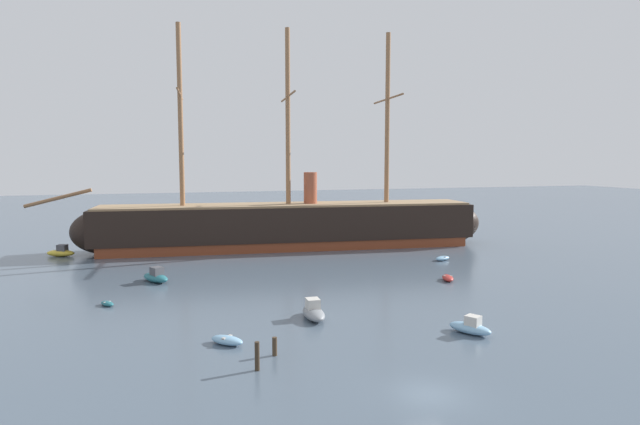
{
  "coord_description": "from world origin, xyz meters",
  "views": [
    {
      "loc": [
        -15.03,
        -27.0,
        13.77
      ],
      "look_at": [
        4.57,
        36.21,
        7.16
      ],
      "focal_mm": 30.15,
      "sensor_mm": 36.0,
      "label": 1
    }
  ],
  "objects_px": {
    "dinghy_mid_left": "(107,304)",
    "sailboat_far_right": "(430,242)",
    "motorboat_far_left": "(61,252)",
    "dinghy_mid_right": "(448,278)",
    "dinghy_foreground_left": "(227,340)",
    "mooring_piling_nearest": "(275,346)",
    "tall_ship": "(289,225)",
    "motorboat_near_centre": "(313,312)",
    "motorboat_foreground_right": "(470,327)",
    "mooring_piling_left_pair": "(257,356)",
    "motorboat_distant_centre": "(259,236)",
    "motorboat_alongside_bow": "(156,277)",
    "dinghy_alongside_stern": "(442,258)"
  },
  "relations": [
    {
      "from": "motorboat_foreground_right",
      "to": "mooring_piling_left_pair",
      "type": "xyz_separation_m",
      "value": [
        -17.5,
        -2.37,
        0.44
      ]
    },
    {
      "from": "dinghy_mid_right",
      "to": "mooring_piling_nearest",
      "type": "bearing_deg",
      "value": -144.43
    },
    {
      "from": "dinghy_alongside_stern",
      "to": "motorboat_far_left",
      "type": "xyz_separation_m",
      "value": [
        -50.13,
        18.79,
        0.29
      ]
    },
    {
      "from": "motorboat_near_centre",
      "to": "dinghy_mid_right",
      "type": "height_order",
      "value": "motorboat_near_centre"
    },
    {
      "from": "motorboat_near_centre",
      "to": "motorboat_foreground_right",
      "type": "bearing_deg",
      "value": -34.85
    },
    {
      "from": "motorboat_far_left",
      "to": "dinghy_mid_right",
      "type": "bearing_deg",
      "value": -33.8
    },
    {
      "from": "dinghy_alongside_stern",
      "to": "motorboat_distant_centre",
      "type": "xyz_separation_m",
      "value": [
        -20.07,
        27.1,
        0.24
      ]
    },
    {
      "from": "dinghy_foreground_left",
      "to": "sailboat_far_right",
      "type": "distance_m",
      "value": 53.32
    },
    {
      "from": "dinghy_foreground_left",
      "to": "motorboat_near_centre",
      "type": "xyz_separation_m",
      "value": [
        8.0,
        4.3,
        0.28
      ]
    },
    {
      "from": "mooring_piling_left_pair",
      "to": "motorboat_near_centre",
      "type": "bearing_deg",
      "value": 55.54
    },
    {
      "from": "dinghy_foreground_left",
      "to": "motorboat_alongside_bow",
      "type": "distance_m",
      "value": 23.42
    },
    {
      "from": "tall_ship",
      "to": "mooring_piling_left_pair",
      "type": "height_order",
      "value": "tall_ship"
    },
    {
      "from": "dinghy_foreground_left",
      "to": "motorboat_foreground_right",
      "type": "bearing_deg",
      "value": -9.63
    },
    {
      "from": "sailboat_far_right",
      "to": "motorboat_distant_centre",
      "type": "height_order",
      "value": "sailboat_far_right"
    },
    {
      "from": "tall_ship",
      "to": "motorboat_alongside_bow",
      "type": "height_order",
      "value": "tall_ship"
    },
    {
      "from": "motorboat_near_centre",
      "to": "mooring_piling_left_pair",
      "type": "height_order",
      "value": "mooring_piling_left_pair"
    },
    {
      "from": "tall_ship",
      "to": "motorboat_near_centre",
      "type": "bearing_deg",
      "value": -100.61
    },
    {
      "from": "dinghy_mid_left",
      "to": "dinghy_foreground_left",
      "type": "bearing_deg",
      "value": -56.13
    },
    {
      "from": "dinghy_alongside_stern",
      "to": "sailboat_far_right",
      "type": "bearing_deg",
      "value": 67.84
    },
    {
      "from": "motorboat_alongside_bow",
      "to": "dinghy_alongside_stern",
      "type": "xyz_separation_m",
      "value": [
        37.35,
        1.85,
        -0.31
      ]
    },
    {
      "from": "motorboat_distant_centre",
      "to": "mooring_piling_nearest",
      "type": "bearing_deg",
      "value": -99.7
    },
    {
      "from": "motorboat_distant_centre",
      "to": "mooring_piling_left_pair",
      "type": "distance_m",
      "value": 58.45
    },
    {
      "from": "motorboat_foreground_right",
      "to": "sailboat_far_right",
      "type": "xyz_separation_m",
      "value": [
        18.94,
        40.9,
        -0.14
      ]
    },
    {
      "from": "dinghy_foreground_left",
      "to": "mooring_piling_nearest",
      "type": "height_order",
      "value": "mooring_piling_nearest"
    },
    {
      "from": "sailboat_far_right",
      "to": "mooring_piling_left_pair",
      "type": "relative_size",
      "value": 2.36
    },
    {
      "from": "motorboat_alongside_bow",
      "to": "mooring_piling_left_pair",
      "type": "xyz_separation_m",
      "value": [
        6.19,
        -28.44,
        0.35
      ]
    },
    {
      "from": "motorboat_distant_centre",
      "to": "mooring_piling_nearest",
      "type": "height_order",
      "value": "motorboat_distant_centre"
    },
    {
      "from": "dinghy_mid_right",
      "to": "mooring_piling_left_pair",
      "type": "bearing_deg",
      "value": -142.84
    },
    {
      "from": "mooring_piling_left_pair",
      "to": "motorboat_alongside_bow",
      "type": "bearing_deg",
      "value": 102.29
    },
    {
      "from": "tall_ship",
      "to": "motorboat_foreground_right",
      "type": "relative_size",
      "value": 18.23
    },
    {
      "from": "motorboat_foreground_right",
      "to": "sailboat_far_right",
      "type": "bearing_deg",
      "value": 65.15
    },
    {
      "from": "motorboat_foreground_right",
      "to": "motorboat_near_centre",
      "type": "distance_m",
      "value": 13.09
    },
    {
      "from": "motorboat_alongside_bow",
      "to": "mooring_piling_nearest",
      "type": "distance_m",
      "value": 27.32
    },
    {
      "from": "mooring_piling_nearest",
      "to": "dinghy_mid_right",
      "type": "bearing_deg",
      "value": 35.57
    },
    {
      "from": "dinghy_mid_left",
      "to": "sailboat_far_right",
      "type": "height_order",
      "value": "sailboat_far_right"
    },
    {
      "from": "tall_ship",
      "to": "dinghy_mid_right",
      "type": "distance_m",
      "value": 29.99
    },
    {
      "from": "dinghy_mid_left",
      "to": "tall_ship",
      "type": "bearing_deg",
      "value": 48.18
    },
    {
      "from": "dinghy_foreground_left",
      "to": "motorboat_far_left",
      "type": "relative_size",
      "value": 0.64
    },
    {
      "from": "dinghy_mid_left",
      "to": "mooring_piling_left_pair",
      "type": "xyz_separation_m",
      "value": [
        10.63,
        -19.54,
        0.74
      ]
    },
    {
      "from": "tall_ship",
      "to": "motorboat_far_left",
      "type": "bearing_deg",
      "value": 175.78
    },
    {
      "from": "tall_ship",
      "to": "motorboat_foreground_right",
      "type": "bearing_deg",
      "value": -85.04
    },
    {
      "from": "motorboat_foreground_right",
      "to": "motorboat_far_left",
      "type": "height_order",
      "value": "motorboat_far_left"
    },
    {
      "from": "motorboat_near_centre",
      "to": "sailboat_far_right",
      "type": "relative_size",
      "value": 0.92
    },
    {
      "from": "dinghy_alongside_stern",
      "to": "motorboat_distant_centre",
      "type": "bearing_deg",
      "value": 126.53
    },
    {
      "from": "motorboat_near_centre",
      "to": "dinghy_foreground_left",
      "type": "bearing_deg",
      "value": -151.76
    },
    {
      "from": "dinghy_foreground_left",
      "to": "motorboat_far_left",
      "type": "distance_m",
      "value": 47.01
    },
    {
      "from": "dinghy_mid_left",
      "to": "sailboat_far_right",
      "type": "distance_m",
      "value": 52.72
    },
    {
      "from": "motorboat_foreground_right",
      "to": "motorboat_distant_centre",
      "type": "bearing_deg",
      "value": 96.65
    },
    {
      "from": "motorboat_foreground_right",
      "to": "dinghy_alongside_stern",
      "type": "xyz_separation_m",
      "value": [
        13.65,
        27.92,
        -0.22
      ]
    },
    {
      "from": "dinghy_foreground_left",
      "to": "dinghy_mid_right",
      "type": "bearing_deg",
      "value": 27.24
    }
  ]
}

